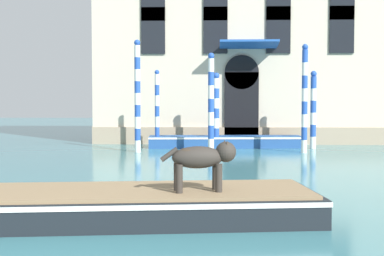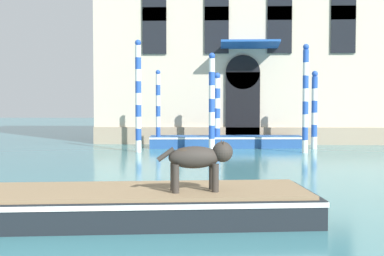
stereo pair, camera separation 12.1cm
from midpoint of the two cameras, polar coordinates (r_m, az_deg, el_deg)
The scene contains 10 objects.
palazzo_left at distance 28.77m, azimuth 5.37°, elevation 11.04°, with size 14.77×7.40×12.32m.
boat_foreground at distance 9.54m, azimuth -11.57°, elevation -7.99°, with size 8.23×3.05×0.54m.
dog_on_deck at distance 9.10m, azimuth 0.82°, elevation -3.22°, with size 1.30×0.55×0.87m.
boat_moored_near_palazzo at distance 23.99m, azimuth 3.42°, elevation -1.42°, with size 6.90×1.87×0.51m.
mooring_pole_0 at distance 21.65m, azimuth 1.89°, elevation 2.78°, with size 0.25×0.25×4.02m.
mooring_pole_1 at distance 23.75m, azimuth 12.67°, elevation 1.95°, with size 0.26×0.26×3.38m.
mooring_pole_2 at distance 23.48m, azimuth 2.44°, elevation 1.94°, with size 0.27×0.27×3.32m.
mooring_pole_3 at distance 21.76m, azimuth 11.76°, elevation 3.14°, with size 0.24×0.24×4.33m.
mooring_pole_4 at distance 21.71m, azimuth -6.00°, elevation 3.45°, with size 0.25×0.25×4.54m.
mooring_pole_5 at distance 23.51m, azimuth -3.89°, elevation 2.06°, with size 0.21×0.21×3.43m.
Camera 1 is at (2.46, -4.60, 2.08)m, focal length 50.00 mm.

